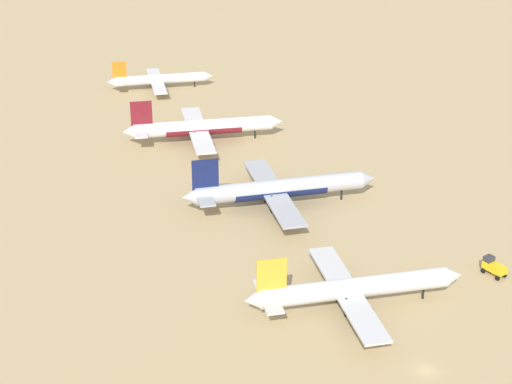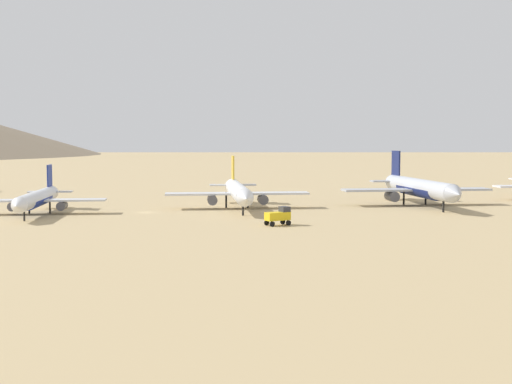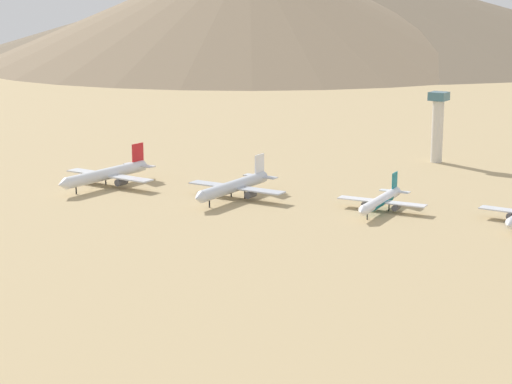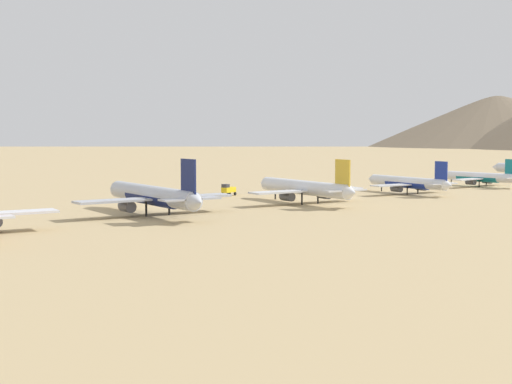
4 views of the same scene
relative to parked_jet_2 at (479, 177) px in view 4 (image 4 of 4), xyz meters
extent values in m
plane|color=tan|center=(-10.92, 72.04, -3.59)|extent=(2113.04, 2113.04, 0.00)
cone|color=silver|center=(33.00, -50.73, 1.04)|extent=(3.62, 4.18, 4.10)
cylinder|color=black|center=(26.49, -50.88, -1.48)|extent=(0.48, 0.48, 4.21)
cylinder|color=white|center=(0.29, 0.03, 0.14)|extent=(32.12, 6.49, 3.37)
cone|color=white|center=(17.60, 1.73, 0.14)|extent=(3.15, 3.57, 3.30)
cube|color=#14727F|center=(-13.66, -1.34, 4.09)|extent=(4.89, 0.79, 6.21)
cube|color=silver|center=(-14.19, -1.40, 0.48)|extent=(3.87, 10.87, 0.32)
cube|color=silver|center=(-1.03, -0.10, -0.45)|extent=(7.37, 30.45, 0.40)
cylinder|color=#4C4C54|center=(-0.85, 5.27, -1.67)|extent=(3.91, 2.40, 2.04)
cylinder|color=#4C4C54|center=(0.20, -5.33, -1.67)|extent=(3.91, 2.40, 2.04)
cylinder|color=black|center=(12.37, 1.22, -1.89)|extent=(0.39, 0.39, 3.39)
cylinder|color=black|center=(-2.14, 2.11, -1.89)|extent=(0.39, 0.39, 3.39)
cylinder|color=black|center=(-1.69, -2.48, -1.89)|extent=(0.39, 0.39, 3.39)
cylinder|color=#14727F|center=(0.29, 0.03, -0.11)|extent=(17.81, 5.08, 3.38)
cylinder|color=silver|center=(-9.18, 46.40, 0.37)|extent=(33.97, 4.01, 3.58)
cone|color=silver|center=(9.29, 46.17, 0.37)|extent=(3.06, 3.55, 3.51)
cone|color=silver|center=(-27.47, 46.64, 0.37)|extent=(2.68, 3.26, 3.22)
cube|color=navy|center=(-24.07, 46.59, 4.57)|extent=(5.19, 0.40, 6.60)
cube|color=silver|center=(-24.64, 46.60, 0.73)|extent=(3.16, 11.35, 0.34)
cube|color=silver|center=(-10.60, 46.42, -0.25)|extent=(5.12, 32.10, 0.42)
cylinder|color=#4C4C54|center=(-9.77, 52.07, -1.55)|extent=(3.99, 2.22, 2.17)
cylinder|color=#4C4C54|center=(-9.92, 40.76, -1.55)|extent=(3.99, 2.22, 2.17)
cylinder|color=black|center=(3.71, 46.24, -1.79)|extent=(0.41, 0.41, 3.60)
cylinder|color=black|center=(-11.51, 48.88, -1.79)|extent=(0.41, 0.41, 3.60)
cylinder|color=black|center=(-11.57, 43.98, -1.79)|extent=(0.41, 0.41, 3.60)
cylinder|color=navy|center=(-9.18, 46.40, 0.10)|extent=(18.71, 3.83, 3.59)
cylinder|color=silver|center=(-16.56, 95.36, 1.05)|extent=(39.78, 4.59, 4.19)
cone|color=silver|center=(5.07, 95.14, 1.05)|extent=(3.57, 4.15, 4.11)
cone|color=silver|center=(-37.98, 95.57, 1.05)|extent=(3.13, 3.81, 3.78)
cube|color=gold|center=(-34.00, 95.53, 5.96)|extent=(6.07, 0.45, 7.73)
cube|color=silver|center=(-34.67, 95.54, 1.47)|extent=(3.66, 13.28, 0.40)
cube|color=silver|center=(-18.22, 95.38, 0.32)|extent=(5.89, 37.59, 0.50)
cylinder|color=#4C4C54|center=(-17.27, 101.99, -1.20)|extent=(4.66, 2.59, 2.54)
cylinder|color=#4C4C54|center=(-17.40, 88.74, -1.20)|extent=(4.66, 2.59, 2.54)
cylinder|color=black|center=(-1.46, 95.21, -1.48)|extent=(0.49, 0.49, 4.22)
cylinder|color=black|center=(-19.29, 98.26, -1.48)|extent=(0.49, 0.49, 4.22)
cylinder|color=black|center=(-19.35, 92.52, -1.48)|extent=(0.49, 0.49, 4.22)
cylinder|color=#B2B7C1|center=(-19.16, 145.08, 1.50)|extent=(43.60, 4.86, 4.60)
cone|color=#B2B7C1|center=(4.57, 145.22, 1.50)|extent=(3.90, 4.53, 4.51)
cone|color=#B2B7C1|center=(-42.63, 144.94, 1.50)|extent=(3.41, 4.16, 4.14)
cube|color=#141E51|center=(-38.28, 144.96, 6.88)|extent=(6.66, 0.46, 8.47)
cube|color=#A4A8B2|center=(-39.00, 144.96, 1.96)|extent=(3.96, 14.55, 0.44)
cube|color=#A4A8B2|center=(-20.97, 145.07, 0.69)|extent=(6.30, 41.19, 0.54)
cylinder|color=#4C4C54|center=(-20.05, 152.34, -0.97)|extent=(5.10, 2.81, 2.78)
cylinder|color=#4C4C54|center=(-19.96, 137.81, -0.97)|extent=(5.10, 2.81, 2.78)
cylinder|color=black|center=(-2.60, 145.18, -1.27)|extent=(0.53, 0.53, 4.62)
cylinder|color=black|center=(-22.20, 148.21, -1.27)|extent=(0.53, 0.53, 4.62)
cylinder|color=black|center=(-22.16, 141.91, -1.27)|extent=(0.53, 0.53, 4.62)
cylinder|color=#141E51|center=(-19.16, 145.08, 1.15)|extent=(23.99, 4.75, 4.61)
cube|color=yellow|center=(17.52, 100.62, -1.64)|extent=(4.13, 5.68, 1.70)
cube|color=#333338|center=(16.86, 102.19, -0.24)|extent=(2.60, 2.46, 1.10)
cylinder|color=black|center=(15.69, 102.00, -3.04)|extent=(0.75, 1.15, 1.10)
cylinder|color=black|center=(17.82, 102.89, -3.04)|extent=(0.75, 1.15, 1.10)
cylinder|color=black|center=(17.22, 98.35, -3.04)|extent=(0.75, 1.15, 1.10)
cylinder|color=black|center=(19.34, 99.24, -3.04)|extent=(0.75, 1.15, 1.10)
cone|color=#70604C|center=(490.23, -613.00, 34.66)|extent=(359.89, 359.89, 76.49)
camera|label=1|loc=(-70.45, -45.10, 91.51)|focal=60.00mm
camera|label=2|loc=(152.59, 80.11, 14.13)|focal=46.14mm
camera|label=3|loc=(270.73, 126.24, 68.36)|focal=64.34mm
camera|label=4|loc=(-187.81, 224.10, 17.52)|focal=51.67mm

